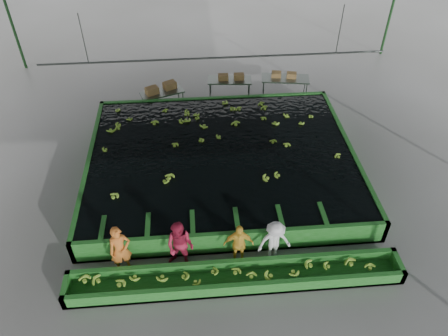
{
  "coord_description": "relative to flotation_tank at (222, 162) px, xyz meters",
  "views": [
    {
      "loc": [
        -1.0,
        -11.18,
        11.15
      ],
      "look_at": [
        0.0,
        0.5,
        1.0
      ],
      "focal_mm": 35.0,
      "sensor_mm": 36.0,
      "label": 1
    }
  ],
  "objects": [
    {
      "name": "rail_hanger_right",
      "position": [
        5.0,
        3.5,
        3.55
      ],
      "size": [
        0.04,
        0.04,
        2.0
      ],
      "primitive_type": "cylinder",
      "color": "#59605B",
      "rests_on": "shed_roof"
    },
    {
      "name": "floating_bananas",
      "position": [
        0.0,
        0.8,
        0.4
      ],
      "size": [
        8.86,
        6.04,
        0.12
      ],
      "primitive_type": null,
      "color": "#8CC435",
      "rests_on": "tank_water"
    },
    {
      "name": "box_stack_right",
      "position": [
        3.35,
        5.25,
        0.55
      ],
      "size": [
        1.19,
        0.54,
        0.25
      ],
      "primitive_type": null,
      "rotation": [
        0.0,
        0.0,
        -0.2
      ],
      "color": "olive",
      "rests_on": "packing_table_right"
    },
    {
      "name": "sorting_trough",
      "position": [
        0.0,
        -5.1,
        -0.2
      ],
      "size": [
        10.0,
        1.0,
        0.5
      ],
      "primitive_type": null,
      "color": "#267226",
      "rests_on": "ground"
    },
    {
      "name": "packing_table_left",
      "position": [
        -2.33,
        4.62,
        -0.01
      ],
      "size": [
        2.06,
        1.35,
        0.87
      ],
      "primitive_type": null,
      "rotation": [
        0.0,
        0.0,
        0.33
      ],
      "color": "#59605B",
      "rests_on": "ground"
    },
    {
      "name": "rail_hanger_left",
      "position": [
        -5.0,
        3.5,
        3.55
      ],
      "size": [
        0.04,
        0.04,
        2.0
      ],
      "primitive_type": "cylinder",
      "color": "#59605B",
      "rests_on": "shed_roof"
    },
    {
      "name": "worker_b",
      "position": [
        -1.59,
        -4.3,
        0.45
      ],
      "size": [
        1.07,
        0.97,
        1.8
      ],
      "primitive_type": "imported",
      "rotation": [
        0.0,
        0.0,
        -0.4
      ],
      "color": "#B01F3E",
      "rests_on": "ground"
    },
    {
      "name": "shed_posts",
      "position": [
        0.0,
        -1.5,
        2.05
      ],
      "size": [
        20.0,
        22.0,
        5.0
      ],
      "primitive_type": null,
      "color": "#1E4B20",
      "rests_on": "ground"
    },
    {
      "name": "box_stack_mid",
      "position": [
        0.88,
        5.39,
        0.48
      ],
      "size": [
        1.2,
        0.34,
        0.26
      ],
      "primitive_type": null,
      "rotation": [
        0.0,
        0.0,
        -0.01
      ],
      "color": "olive",
      "rests_on": "packing_table_mid"
    },
    {
      "name": "packing_table_right",
      "position": [
        3.41,
        5.17,
        0.05
      ],
      "size": [
        2.31,
        1.21,
        1.0
      ],
      "primitive_type": null,
      "rotation": [
        0.0,
        0.0,
        -0.16
      ],
      "color": "#59605B",
      "rests_on": "ground"
    },
    {
      "name": "packing_table_mid",
      "position": [
        0.81,
        5.39,
        0.01
      ],
      "size": [
        2.1,
        1.01,
        0.92
      ],
      "primitive_type": null,
      "rotation": [
        0.0,
        0.0,
        -0.1
      ],
      "color": "#59605B",
      "rests_on": "ground"
    },
    {
      "name": "worker_a",
      "position": [
        -3.36,
        -4.3,
        0.44
      ],
      "size": [
        0.76,
        0.62,
        1.79
      ],
      "primitive_type": "imported",
      "rotation": [
        0.0,
        0.0,
        0.34
      ],
      "color": "orange",
      "rests_on": "ground"
    },
    {
      "name": "tank_water",
      "position": [
        0.0,
        -0.0,
        0.4
      ],
      "size": [
        9.7,
        7.7,
        0.0
      ],
      "primitive_type": "cube",
      "color": "black",
      "rests_on": "flotation_tank"
    },
    {
      "name": "ground",
      "position": [
        0.0,
        -1.5,
        -0.45
      ],
      "size": [
        80.0,
        80.0,
        0.0
      ],
      "primitive_type": "plane",
      "color": "slate",
      "rests_on": "ground"
    },
    {
      "name": "box_stack_left",
      "position": [
        -2.36,
        4.71,
        0.42
      ],
      "size": [
        1.46,
        1.01,
        0.31
      ],
      "primitive_type": null,
      "rotation": [
        0.0,
        0.0,
        0.48
      ],
      "color": "olive",
      "rests_on": "packing_table_left"
    },
    {
      "name": "trough_bananas",
      "position": [
        0.0,
        -5.1,
        -0.05
      ],
      "size": [
        8.67,
        0.58,
        0.12
      ],
      "primitive_type": null,
      "color": "#8CC435",
      "rests_on": "sorting_trough"
    },
    {
      "name": "worker_d",
      "position": [
        1.26,
        -4.3,
        0.34
      ],
      "size": [
        1.06,
        0.67,
        1.58
      ],
      "primitive_type": "imported",
      "rotation": [
        0.0,
        0.0,
        0.08
      ],
      "color": "white",
      "rests_on": "ground"
    },
    {
      "name": "worker_c",
      "position": [
        0.16,
        -4.3,
        0.34
      ],
      "size": [
        0.94,
        0.41,
        1.58
      ],
      "primitive_type": "imported",
      "rotation": [
        0.0,
        0.0,
        -0.03
      ],
      "color": "yellow",
      "rests_on": "ground"
    },
    {
      "name": "flotation_tank",
      "position": [
        0.0,
        0.0,
        0.0
      ],
      "size": [
        10.0,
        8.0,
        0.9
      ],
      "primitive_type": null,
      "color": "#267226",
      "rests_on": "ground"
    },
    {
      "name": "shed_roof",
      "position": [
        0.0,
        -1.5,
        4.55
      ],
      "size": [
        20.0,
        22.0,
        0.04
      ],
      "primitive_type": "cube",
      "color": "gray",
      "rests_on": "shed_posts"
    },
    {
      "name": "cableway_rail",
      "position": [
        0.0,
        3.5,
        2.55
      ],
      "size": [
        0.08,
        0.08,
        14.0
      ],
      "primitive_type": "cylinder",
      "color": "#59605B",
      "rests_on": "shed_roof"
    }
  ]
}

